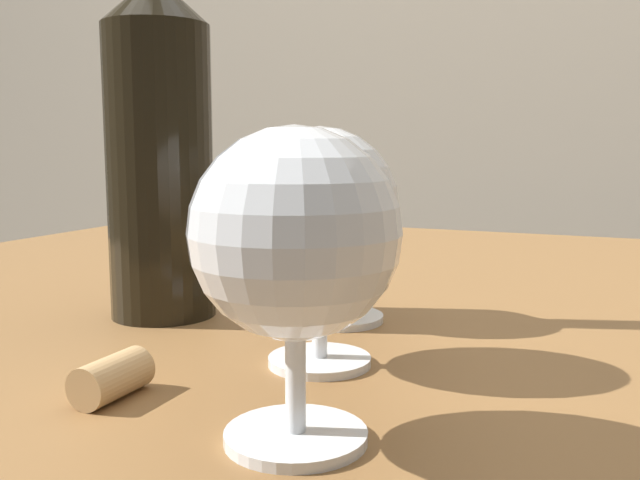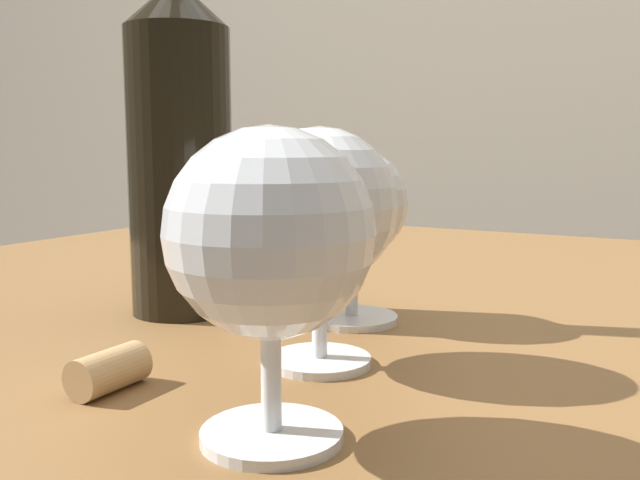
{
  "view_description": "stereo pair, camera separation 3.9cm",
  "coord_description": "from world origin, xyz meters",
  "px_view_note": "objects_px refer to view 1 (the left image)",
  "views": [
    {
      "loc": [
        0.15,
        -0.59,
        0.9
      ],
      "look_at": [
        0.0,
        -0.23,
        0.84
      ],
      "focal_mm": 38.68,
      "sensor_mm": 36.0,
      "label": 1
    },
    {
      "loc": [
        0.19,
        -0.57,
        0.9
      ],
      "look_at": [
        0.0,
        -0.23,
        0.84
      ],
      "focal_mm": 38.68,
      "sensor_mm": 36.0,
      "label": 2
    }
  ],
  "objects_px": {
    "wine_glass_pinot": "(295,240)",
    "cork": "(112,378)",
    "wine_glass_port": "(320,212)",
    "wine_bottle": "(159,140)",
    "wine_glass_cabernet": "(338,207)"
  },
  "relations": [
    {
      "from": "wine_glass_cabernet",
      "to": "cork",
      "type": "bearing_deg",
      "value": -103.85
    },
    {
      "from": "wine_glass_cabernet",
      "to": "cork",
      "type": "distance_m",
      "value": 0.21
    },
    {
      "from": "wine_glass_cabernet",
      "to": "wine_bottle",
      "type": "relative_size",
      "value": 0.37
    },
    {
      "from": "wine_glass_pinot",
      "to": "wine_glass_port",
      "type": "xyz_separation_m",
      "value": [
        -0.03,
        0.1,
        0.0
      ]
    },
    {
      "from": "wine_glass_pinot",
      "to": "cork",
      "type": "xyz_separation_m",
      "value": [
        -0.11,
        0.01,
        -0.08
      ]
    },
    {
      "from": "wine_glass_port",
      "to": "wine_bottle",
      "type": "relative_size",
      "value": 0.41
    },
    {
      "from": "wine_glass_pinot",
      "to": "wine_bottle",
      "type": "relative_size",
      "value": 0.4
    },
    {
      "from": "wine_glass_port",
      "to": "cork",
      "type": "relative_size",
      "value": 3.29
    },
    {
      "from": "wine_glass_port",
      "to": "wine_glass_cabernet",
      "type": "height_order",
      "value": "wine_glass_port"
    },
    {
      "from": "wine_glass_port",
      "to": "wine_bottle",
      "type": "bearing_deg",
      "value": 157.69
    },
    {
      "from": "cork",
      "to": "wine_glass_pinot",
      "type": "bearing_deg",
      "value": -5.1
    },
    {
      "from": "wine_glass_port",
      "to": "cork",
      "type": "distance_m",
      "value": 0.14
    },
    {
      "from": "wine_glass_port",
      "to": "cork",
      "type": "height_order",
      "value": "wine_glass_port"
    },
    {
      "from": "wine_glass_pinot",
      "to": "wine_bottle",
      "type": "height_order",
      "value": "wine_bottle"
    },
    {
      "from": "wine_bottle",
      "to": "wine_glass_cabernet",
      "type": "bearing_deg",
      "value": 15.23
    }
  ]
}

